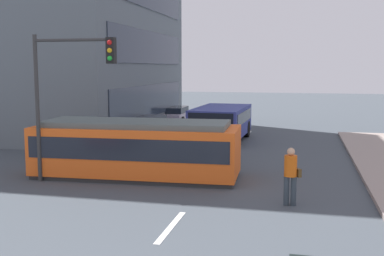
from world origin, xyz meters
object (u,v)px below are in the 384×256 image
(pedestrian_crossing, at_px, (291,173))
(parked_sedan_mid, at_px, (118,141))
(city_bus, at_px, (221,121))
(parked_sedan_furthest, at_px, (173,115))
(streetcar_tram, at_px, (136,148))
(traffic_light_mast, at_px, (67,79))
(parked_sedan_far, at_px, (147,126))

(pedestrian_crossing, relative_size, parked_sedan_mid, 0.38)
(city_bus, distance_m, parked_sedan_furthest, 8.30)
(city_bus, bearing_deg, streetcar_tram, -99.57)
(pedestrian_crossing, height_order, parked_sedan_furthest, pedestrian_crossing)
(traffic_light_mast, bearing_deg, city_bus, 72.07)
(streetcar_tram, bearing_deg, city_bus, 80.43)
(traffic_light_mast, bearing_deg, parked_sedan_mid, 94.92)
(city_bus, xyz_separation_m, traffic_light_mast, (-3.41, -10.53, 2.49))
(parked_sedan_furthest, bearing_deg, parked_sedan_mid, -86.64)
(streetcar_tram, bearing_deg, pedestrian_crossing, -23.56)
(streetcar_tram, xyz_separation_m, traffic_light_mast, (-1.87, -1.42, 2.47))
(pedestrian_crossing, xyz_separation_m, parked_sedan_far, (-8.28, 11.90, -0.32))
(streetcar_tram, relative_size, parked_sedan_far, 1.82)
(streetcar_tram, height_order, pedestrian_crossing, streetcar_tram)
(parked_sedan_far, bearing_deg, parked_sedan_mid, -85.34)
(pedestrian_crossing, distance_m, parked_sedan_furthest, 20.29)
(pedestrian_crossing, xyz_separation_m, traffic_light_mast, (-7.36, 0.97, 2.58))
(streetcar_tram, relative_size, parked_sedan_mid, 1.70)
(city_bus, bearing_deg, parked_sedan_furthest, 123.53)
(parked_sedan_far, xyz_separation_m, traffic_light_mast, (0.91, -10.92, 2.90))
(parked_sedan_far, bearing_deg, city_bus, -5.22)
(parked_sedan_mid, xyz_separation_m, traffic_light_mast, (0.46, -5.38, 2.90))
(streetcar_tram, distance_m, traffic_light_mast, 3.41)
(streetcar_tram, distance_m, parked_sedan_far, 9.91)
(parked_sedan_far, bearing_deg, pedestrian_crossing, -55.17)
(parked_sedan_furthest, bearing_deg, parked_sedan_far, -87.74)
(parked_sedan_far, bearing_deg, streetcar_tram, -73.66)
(city_bus, height_order, traffic_light_mast, traffic_light_mast)
(city_bus, distance_m, pedestrian_crossing, 12.16)
(streetcar_tram, relative_size, traffic_light_mast, 1.48)
(city_bus, height_order, parked_sedan_far, city_bus)
(city_bus, xyz_separation_m, pedestrian_crossing, (3.96, -11.50, -0.09))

